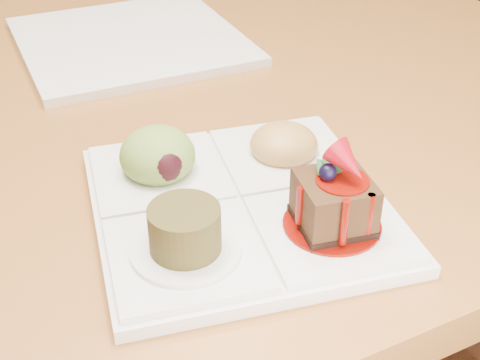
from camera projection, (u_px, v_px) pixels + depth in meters
name	position (u px, v px, depth m)	size (l,w,h in m)	color
ground	(142.00, 297.00, 1.58)	(6.00, 6.00, 0.00)	brown
dining_table	(111.00, 17.00, 1.20)	(1.00, 1.80, 0.75)	#9E6329
sampler_plate	(237.00, 193.00, 0.58)	(0.29, 0.29, 0.10)	white
second_plate	(130.00, 41.00, 0.91)	(0.29, 0.29, 0.01)	white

